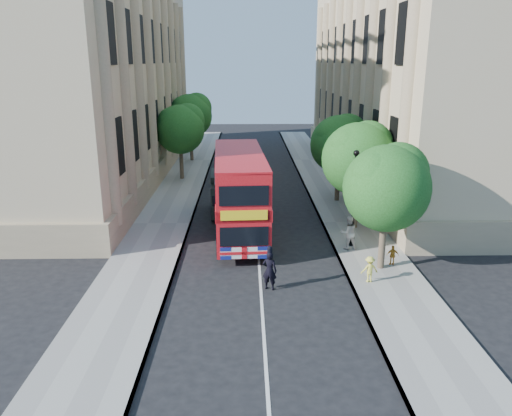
{
  "coord_description": "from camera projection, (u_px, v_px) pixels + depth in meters",
  "views": [
    {
      "loc": [
        -0.61,
        -18.96,
        9.65
      ],
      "look_at": [
        -0.11,
        5.78,
        2.3
      ],
      "focal_mm": 35.0,
      "sensor_mm": 36.0,
      "label": 1
    }
  ],
  "objects": [
    {
      "name": "ground",
      "position": [
        261.0,
        300.0,
        20.93
      ],
      "size": [
        120.0,
        120.0,
        0.0
      ],
      "primitive_type": "plane",
      "color": "black",
      "rests_on": "ground"
    },
    {
      "name": "pavement_left",
      "position": [
        162.0,
        224.0,
        30.38
      ],
      "size": [
        3.5,
        80.0,
        0.12
      ],
      "primitive_type": "cube",
      "color": "gray",
      "rests_on": "ground"
    },
    {
      "name": "tree_right_near",
      "position": [
        388.0,
        184.0,
        22.74
      ],
      "size": [
        4.0,
        4.0,
        6.08
      ],
      "color": "#473828",
      "rests_on": "ground"
    },
    {
      "name": "woman_pedestrian",
      "position": [
        349.0,
        233.0,
        26.0
      ],
      "size": [
        0.97,
        0.81,
        1.8
      ],
      "primitive_type": "imported",
      "rotation": [
        0.0,
        0.0,
        3.3
      ],
      "color": "silver",
      "rests_on": "pavement_right"
    },
    {
      "name": "child_a",
      "position": [
        393.0,
        255.0,
        24.07
      ],
      "size": [
        0.6,
        0.3,
        0.98
      ],
      "primitive_type": "imported",
      "rotation": [
        0.0,
        0.0,
        3.03
      ],
      "color": "#C17F22",
      "rests_on": "pavement_right"
    },
    {
      "name": "pavement_right",
      "position": [
        350.0,
        223.0,
        30.61
      ],
      "size": [
        3.5,
        80.0,
        0.12
      ],
      "primitive_type": "cube",
      "color": "gray",
      "rests_on": "ground"
    },
    {
      "name": "double_decker_bus",
      "position": [
        240.0,
        191.0,
        28.14
      ],
      "size": [
        3.19,
        10.15,
        4.63
      ],
      "rotation": [
        0.0,
        0.0,
        0.05
      ],
      "color": "#B90C13",
      "rests_on": "ground"
    },
    {
      "name": "box_van",
      "position": [
        226.0,
        195.0,
        32.26
      ],
      "size": [
        2.1,
        4.66,
        2.61
      ],
      "rotation": [
        0.0,
        0.0,
        0.05
      ],
      "color": "black",
      "rests_on": "ground"
    },
    {
      "name": "child_b",
      "position": [
        370.0,
        269.0,
        22.19
      ],
      "size": [
        0.82,
        0.54,
        1.2
      ],
      "primitive_type": "imported",
      "rotation": [
        0.0,
        0.0,
        3.27
      ],
      "color": "#E1D74C",
      "rests_on": "pavement_right"
    },
    {
      "name": "tree_right_far",
      "position": [
        340.0,
        141.0,
        34.22
      ],
      "size": [
        4.0,
        4.0,
        6.15
      ],
      "color": "#473828",
      "rests_on": "ground"
    },
    {
      "name": "tree_left_back",
      "position": [
        191.0,
        113.0,
        48.26
      ],
      "size": [
        4.2,
        4.2,
        6.65
      ],
      "color": "#473828",
      "rests_on": "ground"
    },
    {
      "name": "police_constable",
      "position": [
        270.0,
        271.0,
        21.64
      ],
      "size": [
        0.75,
        0.61,
        1.76
      ],
      "primitive_type": "imported",
      "rotation": [
        0.0,
        0.0,
        2.81
      ],
      "color": "black",
      "rests_on": "ground"
    },
    {
      "name": "tree_left_far",
      "position": [
        180.0,
        127.0,
        40.66
      ],
      "size": [
        4.0,
        4.0,
        6.3
      ],
      "color": "#473828",
      "rests_on": "ground"
    },
    {
      "name": "tree_right_mid",
      "position": [
        359.0,
        155.0,
        28.43
      ],
      "size": [
        4.2,
        4.2,
        6.37
      ],
      "color": "#473828",
      "rests_on": "ground"
    },
    {
      "name": "building_left",
      "position": [
        86.0,
        68.0,
        41.1
      ],
      "size": [
        12.0,
        38.0,
        18.0
      ],
      "primitive_type": "cube",
      "color": "#C3AF87",
      "rests_on": "ground"
    },
    {
      "name": "building_right",
      "position": [
        418.0,
        68.0,
        41.63
      ],
      "size": [
        12.0,
        38.0,
        18.0
      ],
      "primitive_type": "cube",
      "color": "#C3AF87",
      "rests_on": "ground"
    },
    {
      "name": "lamp_post",
      "position": [
        354.0,
        202.0,
        26.06
      ],
      "size": [
        0.32,
        0.32,
        5.16
      ],
      "color": "black",
      "rests_on": "pavement_right"
    }
  ]
}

